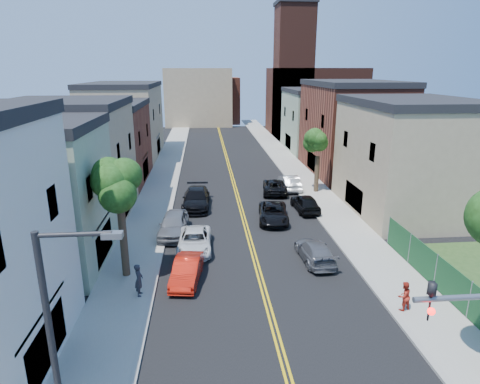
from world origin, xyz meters
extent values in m
cube|color=gray|center=(-7.90, 40.00, 0.07)|extent=(3.20, 100.00, 0.15)
cube|color=gray|center=(7.90, 40.00, 0.07)|extent=(3.20, 100.00, 0.15)
cube|color=gray|center=(-6.15, 40.00, 0.07)|extent=(0.30, 100.00, 0.15)
cube|color=gray|center=(6.15, 40.00, 0.07)|extent=(0.30, 100.00, 0.15)
cube|color=gray|center=(-14.00, 16.00, 4.25)|extent=(9.00, 8.00, 8.50)
cube|color=#998466|center=(-14.00, 25.00, 4.50)|extent=(9.00, 10.00, 9.00)
cube|color=brown|center=(-14.00, 36.00, 4.00)|extent=(9.00, 12.00, 8.00)
cube|color=#998466|center=(-14.00, 50.00, 4.75)|extent=(9.00, 16.00, 9.50)
cube|color=#998466|center=(14.00, 24.00, 4.50)|extent=(9.00, 12.00, 9.00)
cube|color=brown|center=(14.00, 38.00, 5.00)|extent=(9.00, 14.00, 10.00)
cube|color=gray|center=(14.00, 52.00, 4.25)|extent=(9.00, 12.00, 8.50)
cube|color=#4C2319|center=(17.50, 68.00, 6.00)|extent=(16.00, 14.00, 12.00)
cube|color=#4C2319|center=(12.50, 64.00, 11.00)|extent=(6.00, 6.00, 22.00)
cube|color=black|center=(12.50, 64.00, 22.30)|extent=(6.40, 6.40, 0.60)
cube|color=#998466|center=(-4.00, 82.00, 6.00)|extent=(14.00, 8.00, 12.00)
cube|color=brown|center=(0.00, 86.00, 5.00)|extent=(10.00, 8.00, 10.00)
cube|color=#143F1E|center=(9.50, 9.50, 1.10)|extent=(0.04, 15.00, 1.90)
cylinder|color=#3D2D1E|center=(-7.90, 14.00, 2.13)|extent=(0.44, 0.44, 3.96)
sphere|color=#18320D|center=(-7.90, 14.00, 6.45)|extent=(5.20, 5.20, 5.20)
sphere|color=#18320D|center=(-7.38, 13.61, 7.49)|extent=(3.90, 3.90, 3.90)
sphere|color=#18320D|center=(-8.42, 14.52, 5.93)|extent=(3.64, 3.64, 3.64)
cylinder|color=#3D2D1E|center=(7.90, 30.00, 1.91)|extent=(0.44, 0.44, 3.52)
sphere|color=#18320D|center=(7.90, 30.00, 5.65)|extent=(4.40, 4.40, 4.40)
sphere|color=#18320D|center=(8.34, 29.67, 6.53)|extent=(3.30, 3.30, 3.30)
sphere|color=#18320D|center=(7.46, 30.44, 5.21)|extent=(3.08, 3.08, 3.08)
imported|color=black|center=(2.00, -0.50, 6.70)|extent=(0.16, 0.20, 1.00)
sphere|color=#FF0C0C|center=(2.00, -0.62, 6.50)|extent=(0.18, 0.18, 0.18)
cylinder|color=black|center=(-7.20, 1.00, 4.15)|extent=(0.18, 0.18, 8.00)
cylinder|color=black|center=(-6.30, 1.00, 8.05)|extent=(1.80, 0.12, 0.12)
cube|color=slate|center=(-5.40, 1.00, 8.00)|extent=(0.50, 0.25, 0.15)
imported|color=red|center=(-4.29, 13.16, 0.68)|extent=(1.99, 4.30, 1.36)
imported|color=silver|center=(-3.92, 17.37, 0.68)|extent=(2.34, 4.91, 1.35)
imported|color=slate|center=(-5.50, 20.22, 0.85)|extent=(2.30, 5.08, 1.69)
imported|color=black|center=(-3.92, 26.48, 0.83)|extent=(2.55, 5.78, 1.65)
imported|color=#52545A|center=(3.80, 15.11, 0.65)|extent=(2.00, 4.57, 1.31)
imported|color=black|center=(5.50, 24.67, 0.74)|extent=(2.00, 4.45, 1.49)
imported|color=#B3B7BC|center=(5.50, 31.37, 0.75)|extent=(1.66, 4.56, 1.49)
imported|color=black|center=(3.80, 30.27, 0.69)|extent=(2.97, 5.26, 1.39)
imported|color=black|center=(2.33, 22.45, 0.69)|extent=(2.84, 5.17, 1.37)
imported|color=#26252D|center=(-6.77, 11.59, 1.05)|extent=(0.43, 0.66, 1.81)
imported|color=#B2281B|center=(6.70, 8.98, 0.92)|extent=(0.89, 0.78, 1.54)
camera|label=1|loc=(-3.13, -8.47, 11.87)|focal=30.77mm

